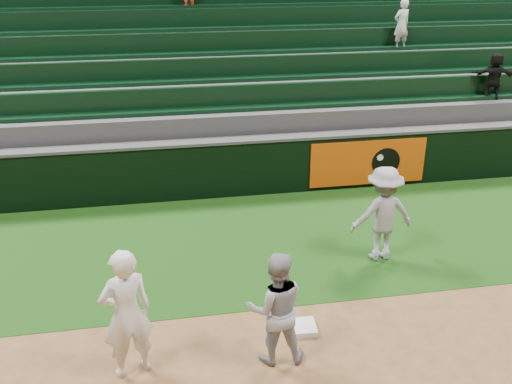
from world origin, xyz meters
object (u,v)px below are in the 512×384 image
Objects in this scene: baserunner at (276,308)px; base_coach at (383,214)px; first_base at (302,327)px; first_baseman at (126,314)px.

base_coach reaches higher than baserunner.
first_base is 0.24× the size of baserunner.
baserunner is at bearing -134.70° from first_base.
first_baseman is at bearing 24.71° from base_coach.
base_coach is at bearing 43.74° from first_base.
first_baseman is 1.84m from baserunner.
baserunner is at bearing 158.42° from first_baseman.
first_baseman is 1.06× the size of base_coach.
first_base is 2.52m from first_baseman.
baserunner is at bearing 41.22° from base_coach.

